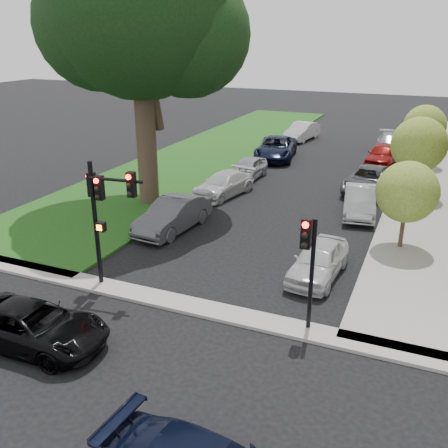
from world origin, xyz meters
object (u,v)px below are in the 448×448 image
at_px(car_parked_4, 391,144).
at_px(car_parked_5, 173,215).
at_px(eucalyptus, 137,3).
at_px(car_parked_1, 360,201).
at_px(traffic_signal_main, 103,203).
at_px(car_parked_3, 383,155).
at_px(car_parked_2, 370,180).
at_px(car_parked_8, 276,148).
at_px(small_tree_a, 407,192).
at_px(car_parked_6, 224,184).
at_px(traffic_signal_secondary, 309,254).
at_px(small_tree_c, 425,126).
at_px(car_parked_0, 318,260).
at_px(small_tree_b, 419,145).
at_px(car_cross_near, 33,326).
at_px(car_parked_7, 247,169).
at_px(car_parked_9, 302,131).

height_order(car_parked_4, car_parked_5, car_parked_5).
distance_m(eucalyptus, car_parked_1, 14.73).
height_order(traffic_signal_main, car_parked_1, traffic_signal_main).
bearing_deg(car_parked_4, car_parked_3, -99.44).
bearing_deg(car_parked_2, car_parked_3, 96.00).
distance_m(eucalyptus, car_parked_4, 22.84).
height_order(car_parked_1, car_parked_8, car_parked_8).
relative_size(eucalyptus, small_tree_a, 3.82).
bearing_deg(eucalyptus, car_parked_6, 39.99).
relative_size(car_parked_4, car_parked_8, 0.90).
distance_m(car_parked_6, car_parked_8, 9.82).
relative_size(small_tree_a, traffic_signal_secondary, 1.03).
relative_size(small_tree_c, traffic_signal_main, 0.90).
distance_m(traffic_signal_secondary, car_parked_5, 10.00).
xyz_separation_m(traffic_signal_secondary, car_parked_5, (-7.87, 5.89, -1.85)).
distance_m(small_tree_c, car_parked_2, 8.13).
distance_m(eucalyptus, car_parked_0, 15.21).
relative_size(small_tree_b, car_parked_5, 0.97).
relative_size(car_cross_near, car_parked_6, 1.02).
relative_size(small_tree_c, car_parked_3, 0.93).
height_order(eucalyptus, car_parked_8, eucalyptus).
bearing_deg(car_parked_7, car_parked_0, -57.55).
distance_m(car_parked_4, car_parked_7, 13.50).
relative_size(small_tree_b, car_parked_8, 0.80).
xyz_separation_m(traffic_signal_main, car_parked_5, (-0.49, 5.85, -2.48)).
xyz_separation_m(traffic_signal_main, car_parked_0, (6.93, 3.75, -2.56)).
height_order(eucalyptus, car_parked_4, eucalyptus).
xyz_separation_m(traffic_signal_secondary, car_parked_7, (-7.75, 15.58, -1.93)).
bearing_deg(car_parked_4, eucalyptus, -129.30).
relative_size(eucalyptus, traffic_signal_secondary, 3.94).
relative_size(small_tree_c, car_parked_9, 0.93).
distance_m(small_tree_a, car_parked_3, 15.11).
bearing_deg(small_tree_c, car_parked_3, -163.48).
relative_size(car_parked_7, car_parked_8, 0.71).
xyz_separation_m(eucalyptus, car_parked_1, (11.04, 2.53, -9.42)).
distance_m(small_tree_b, car_parked_6, 11.04).
bearing_deg(car_parked_7, car_parked_3, 43.68).
relative_size(traffic_signal_main, car_parked_1, 1.07).
distance_m(car_parked_0, car_parked_2, 12.08).
height_order(traffic_signal_secondary, car_parked_6, traffic_signal_secondary).
bearing_deg(car_parked_0, car_cross_near, -127.68).
distance_m(car_parked_5, car_parked_9, 23.24).
bearing_deg(car_parked_9, car_parked_7, -81.36).
bearing_deg(car_parked_2, small_tree_b, 1.79).
relative_size(small_tree_c, car_cross_near, 0.91).
height_order(car_cross_near, car_parked_3, car_parked_3).
bearing_deg(traffic_signal_main, car_parked_9, 90.71).
bearing_deg(car_parked_4, car_parked_9, 155.14).
distance_m(car_cross_near, car_parked_4, 31.47).
bearing_deg(car_parked_7, traffic_signal_main, -87.97).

